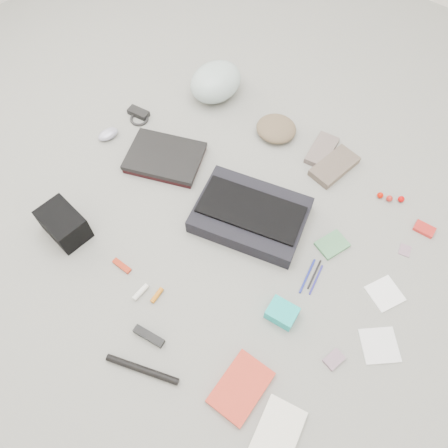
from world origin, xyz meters
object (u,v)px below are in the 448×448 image
Objects in this scene: camera_bag at (64,224)px; accordion_wallet at (282,313)px; bike_helmet at (216,82)px; messenger_bag at (251,215)px; book_red at (241,387)px; laptop at (165,156)px.

accordion_wallet is (0.89, 0.26, -0.03)m from camera_bag.
bike_helmet reaches higher than accordion_wallet.
accordion_wallet is (0.34, -0.26, -0.01)m from messenger_bag.
messenger_bag is at bearing 48.95° from camera_bag.
messenger_bag is 2.37× the size of camera_bag.
camera_bag is 0.93m from book_red.
messenger_bag is 1.61× the size of bike_helmet.
camera_bag reaches higher than book_red.
camera_bag reaches higher than laptop.
bike_helmet is (-0.09, 0.47, 0.05)m from laptop.
bike_helmet reaches higher than camera_bag.
accordion_wallet is at bearing 95.17° from book_red.
camera_bag is (-0.55, -0.52, 0.02)m from messenger_bag.
bike_helmet is 1.48× the size of camera_bag.
camera_bag is at bearing -83.61° from bike_helmet.
book_red is at bearing -71.60° from messenger_bag.
laptop reaches higher than book_red.
messenger_bag is 0.49m from laptop.
bike_helmet is 1.18m from accordion_wallet.
book_red is (0.93, -0.04, -0.05)m from camera_bag.
book_red is at bearing -55.80° from laptop.
camera_bag is 0.87× the size of book_red.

